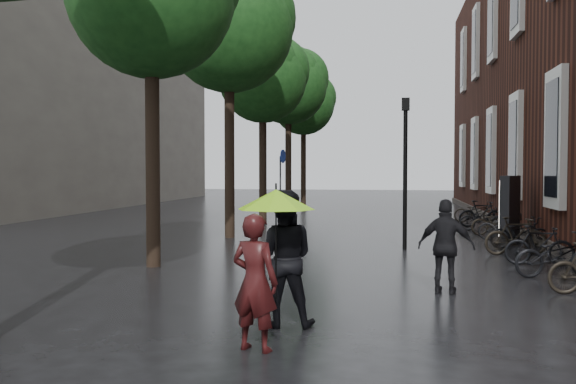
% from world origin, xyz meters
% --- Properties ---
extents(ground, '(120.00, 120.00, 0.00)m').
position_xyz_m(ground, '(0.00, 0.00, 0.00)').
color(ground, black).
extents(bg_building, '(16.00, 30.00, 14.00)m').
position_xyz_m(bg_building, '(-22.00, 28.00, 7.00)').
color(bg_building, '#47423D').
rests_on(bg_building, ground).
extents(street_trees, '(4.33, 34.03, 8.91)m').
position_xyz_m(street_trees, '(-3.99, 15.91, 6.34)').
color(street_trees, black).
rests_on(street_trees, ground).
extents(person_burgundy, '(0.70, 0.56, 1.68)m').
position_xyz_m(person_burgundy, '(-0.42, 1.09, 0.84)').
color(person_burgundy, black).
rests_on(person_burgundy, ground).
extents(person_black, '(1.01, 0.83, 1.92)m').
position_xyz_m(person_black, '(-0.29, 2.31, 0.96)').
color(person_black, black).
rests_on(person_black, ground).
extents(lime_umbrella, '(1.03, 1.03, 1.52)m').
position_xyz_m(lime_umbrella, '(-0.27, 1.68, 1.82)').
color(lime_umbrella, black).
rests_on(lime_umbrella, ground).
extents(pedestrian_walking, '(1.05, 0.60, 1.69)m').
position_xyz_m(pedestrian_walking, '(2.20, 4.98, 0.84)').
color(pedestrian_walking, black).
rests_on(pedestrian_walking, ground).
extents(parked_bicycles, '(2.11, 15.33, 1.02)m').
position_xyz_m(parked_bicycles, '(4.67, 12.87, 0.46)').
color(parked_bicycles, black).
rests_on(parked_bicycles, ground).
extents(ad_lightbox, '(0.31, 1.34, 2.02)m').
position_xyz_m(ad_lightbox, '(4.79, 13.03, 1.02)').
color(ad_lightbox, black).
rests_on(ad_lightbox, ground).
extents(lamp_post, '(0.21, 0.21, 4.17)m').
position_xyz_m(lamp_post, '(1.63, 10.95, 2.53)').
color(lamp_post, black).
rests_on(lamp_post, ground).
extents(cycle_sign, '(0.16, 0.55, 3.02)m').
position_xyz_m(cycle_sign, '(-3.14, 18.39, 2.00)').
color(cycle_sign, '#262628').
rests_on(cycle_sign, ground).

